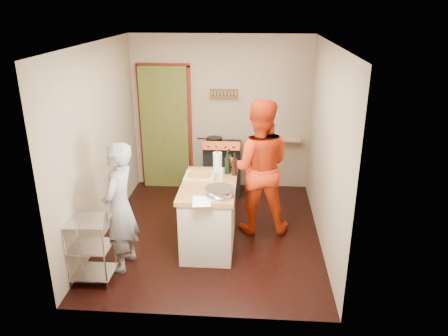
{
  "coord_description": "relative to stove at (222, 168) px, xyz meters",
  "views": [
    {
      "loc": [
        0.56,
        -5.43,
        3.09
      ],
      "look_at": [
        0.17,
        0.0,
        0.99
      ],
      "focal_mm": 35.0,
      "sensor_mm": 36.0,
      "label": 1
    }
  ],
  "objects": [
    {
      "name": "back_wall",
      "position": [
        -0.69,
        0.36,
        0.68
      ],
      "size": [
        3.0,
        0.44,
        2.6
      ],
      "color": "tan",
      "rests_on": "ground"
    },
    {
      "name": "stove",
      "position": [
        0.0,
        0.0,
        0.0
      ],
      "size": [
        0.6,
        0.63,
        1.0
      ],
      "color": "black",
      "rests_on": "ground"
    },
    {
      "name": "wire_shelving",
      "position": [
        -1.33,
        -2.62,
        -0.01
      ],
      "size": [
        0.48,
        0.4,
        0.8
      ],
      "color": "silver",
      "rests_on": "ground"
    },
    {
      "name": "left_wall",
      "position": [
        -1.55,
        -1.42,
        0.85
      ],
      "size": [
        0.04,
        3.5,
        2.6
      ],
      "primitive_type": "cube",
      "color": "tan",
      "rests_on": "ground"
    },
    {
      "name": "person_stripe",
      "position": [
        -1.05,
        -2.31,
        0.35
      ],
      "size": [
        0.45,
        0.62,
        1.6
      ],
      "primitive_type": "imported",
      "rotation": [
        0.0,
        0.0,
        -1.68
      ],
      "color": "#9D9DA1",
      "rests_on": "ground"
    },
    {
      "name": "person_red",
      "position": [
        0.59,
        -1.24,
        0.5
      ],
      "size": [
        0.94,
        0.74,
        1.9
      ],
      "primitive_type": "imported",
      "rotation": [
        0.0,
        0.0,
        3.16
      ],
      "color": "red",
      "rests_on": "ground"
    },
    {
      "name": "ceiling",
      "position": [
        -0.05,
        -1.42,
        2.16
      ],
      "size": [
        3.0,
        3.5,
        0.02
      ],
      "primitive_type": "cube",
      "color": "white",
      "rests_on": "back_wall"
    },
    {
      "name": "floor",
      "position": [
        -0.05,
        -1.42,
        -0.45
      ],
      "size": [
        3.5,
        3.5,
        0.0
      ],
      "primitive_type": "plane",
      "color": "black",
      "rests_on": "ground"
    },
    {
      "name": "island",
      "position": [
        -0.04,
        -1.73,
        0.02
      ],
      "size": [
        0.7,
        1.29,
        1.2
      ],
      "color": "beige",
      "rests_on": "ground"
    },
    {
      "name": "right_wall",
      "position": [
        1.45,
        -1.42,
        0.85
      ],
      "size": [
        0.04,
        3.5,
        2.6
      ],
      "primitive_type": "cube",
      "color": "tan",
      "rests_on": "ground"
    }
  ]
}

